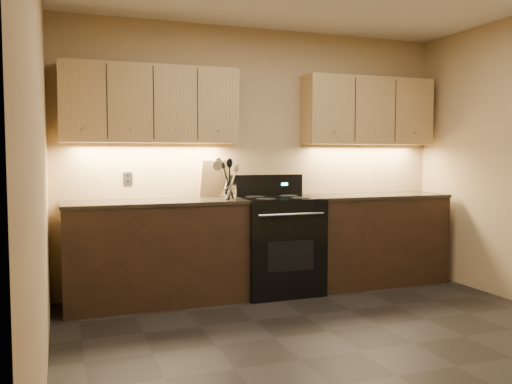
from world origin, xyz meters
The scene contains 16 objects.
floor centered at (0.00, 0.00, 0.00)m, with size 4.00×4.00×0.00m, color black.
wall_back centered at (0.00, 2.00, 1.30)m, with size 4.00×0.04×2.60m, color tan.
wall_left centered at (-2.00, 0.00, 1.30)m, with size 0.04×4.00×2.60m, color tan.
counter_left centered at (-1.10, 1.70, 0.47)m, with size 1.62×0.62×0.93m.
counter_right centered at (1.18, 1.70, 0.47)m, with size 1.46×0.62×0.93m.
stove centered at (0.08, 1.68, 0.48)m, with size 0.76×0.68×1.14m.
upper_cab_left centered at (-1.10, 1.85, 1.80)m, with size 1.60×0.30×0.70m, color tan.
upper_cab_right centered at (1.18, 1.85, 1.80)m, with size 1.44×0.30×0.70m, color tan.
outlet_plate centered at (-1.30, 1.99, 1.12)m, with size 0.09×0.01×0.12m, color #B2B5BA.
utensil_crock centered at (-0.42, 1.61, 1.00)m, with size 0.12×0.12×0.15m.
cutting_board centered at (-0.48, 1.95, 1.11)m, with size 0.29×0.02×0.37m, color tan.
wooden_spoon centered at (-0.45, 1.60, 1.11)m, with size 0.06×0.06×0.32m, color tan, non-canonical shape.
black_spoon centered at (-0.42, 1.64, 1.12)m, with size 0.06×0.06×0.36m, color black, non-canonical shape.
black_turner centered at (-0.40, 1.58, 1.12)m, with size 0.08×0.08×0.35m, color black, non-canonical shape.
steel_spatula centered at (-0.40, 1.62, 1.14)m, with size 0.08×0.08×0.40m, color silver, non-canonical shape.
steel_skimmer centered at (-0.38, 1.59, 1.12)m, with size 0.09×0.09×0.36m, color silver, non-canonical shape.
Camera 1 is at (-1.90, -3.16, 1.35)m, focal length 38.00 mm.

